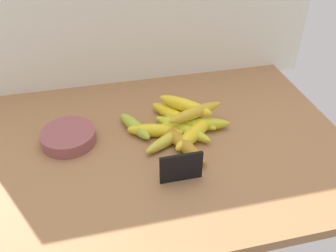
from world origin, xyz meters
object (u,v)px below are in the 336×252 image
banana_5 (155,130)px  banana_0 (170,123)px  banana_2 (174,116)px  banana_7 (168,139)px  banana_11 (196,112)px  banana_8 (195,124)px  banana_1 (135,126)px  banana_6 (195,133)px  banana_4 (182,144)px  fruit_bowl (68,137)px  banana_10 (185,105)px  chalkboard_sign (181,168)px  banana_3 (182,129)px  banana_9 (190,117)px

banana_5 → banana_0: bearing=26.2°
banana_2 → banana_7: banana_2 is taller
banana_11 → banana_8: bearing=-104.3°
banana_1 → banana_6: banana_6 is taller
banana_1 → banana_5: (5.40, -3.55, 0.12)cm
banana_1 → banana_8: size_ratio=0.72×
banana_4 → banana_6: size_ratio=1.08×
banana_0 → banana_2: (2.08, 3.22, 0.34)cm
banana_4 → banana_11: size_ratio=1.07×
banana_2 → banana_6: size_ratio=1.00×
banana_5 → banana_7: (2.99, -4.74, -0.27)cm
fruit_bowl → banana_2: 32.36cm
banana_0 → banana_10: (5.27, 2.84, 3.90)cm
fruit_bowl → banana_0: bearing=-0.4°
chalkboard_sign → banana_10: 26.02cm
chalkboard_sign → fruit_bowl: chalkboard_sign is taller
banana_11 → banana_2: bearing=137.1°
banana_6 → banana_8: banana_6 is taller
chalkboard_sign → banana_6: chalkboard_sign is taller
banana_5 → banana_11: banana_11 is taller
banana_8 → chalkboard_sign: bearing=-116.4°
banana_3 → banana_5: bearing=172.9°
banana_7 → banana_8: banana_8 is taller
banana_4 → banana_7: (-3.39, 2.92, -0.16)cm
chalkboard_sign → banana_8: bearing=63.6°
banana_5 → banana_9: size_ratio=0.84×
banana_9 → banana_3: bearing=-126.2°
banana_3 → banana_5: 8.11cm
banana_1 → banana_8: (17.81, -3.60, 0.19)cm
chalkboard_sign → banana_0: size_ratio=0.66×
banana_4 → banana_9: 13.39cm
banana_4 → chalkboard_sign: bearing=-106.9°
chalkboard_sign → banana_8: chalkboard_sign is taller
banana_1 → banana_8: 18.17cm
banana_8 → banana_9: bearing=94.4°
banana_2 → banana_11: 8.06cm
banana_3 → banana_6: bearing=-47.7°
banana_7 → banana_8: bearing=26.5°
fruit_bowl → banana_1: 19.41cm
banana_10 → banana_11: banana_10 is taller
banana_10 → banana_11: size_ratio=0.96×
banana_7 → banana_10: size_ratio=0.93×
banana_3 → banana_11: 6.37cm
banana_2 → banana_8: (4.99, -5.89, -0.03)cm
banana_1 → banana_7: (8.39, -8.29, -0.15)cm
banana_5 → banana_8: 12.41cm
banana_2 → banana_9: 4.85cm
banana_7 → chalkboard_sign: bearing=-90.6°
banana_4 → banana_0: bearing=95.7°
fruit_bowl → banana_0: (30.14, -0.20, -0.11)cm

